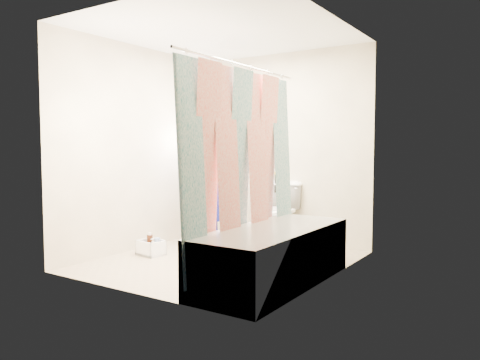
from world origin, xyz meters
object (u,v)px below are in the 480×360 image
Objects in this scene: plumber at (210,171)px; cleaning_caddy at (151,248)px; bathtub at (273,254)px; toilet at (277,215)px.

plumber is 5.94× the size of cleaning_caddy.
plumber is at bearing 145.08° from bathtub.
bathtub is at bearing 1.04° from cleaning_caddy.
toilet is 1.54m from cleaning_caddy.
bathtub is 1.87m from plumber.
plumber is at bearing 81.18° from cleaning_caddy.
plumber is 1.18m from cleaning_caddy.
bathtub is 1.70m from cleaning_caddy.
cleaning_caddy is at bearing -62.09° from plumber.
bathtub is at bearing 10.06° from plumber.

